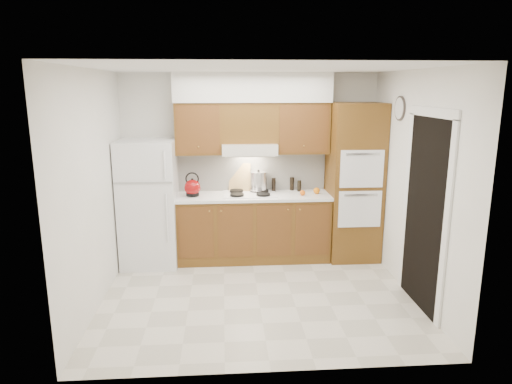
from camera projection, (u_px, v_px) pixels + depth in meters
floor at (258, 295)px, 5.40m from camera, size 3.60×3.60×0.00m
ceiling at (258, 68)px, 4.82m from camera, size 3.60×3.60×0.00m
wall_back at (250, 166)px, 6.57m from camera, size 3.60×0.02×2.60m
wall_left at (94, 191)px, 4.98m from camera, size 0.02×3.00×2.60m
wall_right at (414, 186)px, 5.23m from camera, size 0.02×3.00×2.60m
fridge at (149, 203)px, 6.22m from camera, size 0.75×0.72×1.72m
base_cabinets at (253, 228)px, 6.47m from camera, size 2.11×0.60×0.90m
countertop at (253, 196)px, 6.35m from camera, size 2.13×0.62×0.04m
backsplash at (252, 171)px, 6.57m from camera, size 2.11×0.03×0.56m
oven_cabinet at (354, 182)px, 6.40m from camera, size 0.70×0.65×2.20m
upper_cab_left at (199, 129)px, 6.23m from camera, size 0.63×0.33×0.70m
upper_cab_right at (302, 128)px, 6.33m from camera, size 0.73×0.33×0.70m
range_hood at (249, 149)px, 6.28m from camera, size 0.75×0.45×0.15m
upper_cab_over_hood at (249, 123)px, 6.26m from camera, size 0.75×0.33×0.55m
soffit at (253, 87)px, 6.15m from camera, size 2.13×0.36×0.40m
cooktop at (250, 194)px, 6.36m from camera, size 0.74×0.50×0.01m
doorway at (424, 215)px, 4.95m from camera, size 0.02×0.90×2.10m
wall_clock at (400, 108)px, 5.58m from camera, size 0.02×0.30×0.30m
kettle at (192, 188)px, 6.24m from camera, size 0.24×0.24×0.22m
cutting_board at (240, 177)px, 6.54m from camera, size 0.32×0.18×0.40m
stock_pot at (258, 181)px, 6.48m from camera, size 0.33×0.33×0.26m
condiment_a at (274, 185)px, 6.52m from camera, size 0.07×0.07×0.20m
condiment_b at (292, 184)px, 6.61m from camera, size 0.08×0.08×0.19m
condiment_c at (299, 186)px, 6.55m from camera, size 0.07×0.07×0.16m
orange_near at (317, 191)px, 6.40m from camera, size 0.10×0.10×0.09m
orange_far at (303, 193)px, 6.30m from camera, size 0.10×0.10×0.07m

